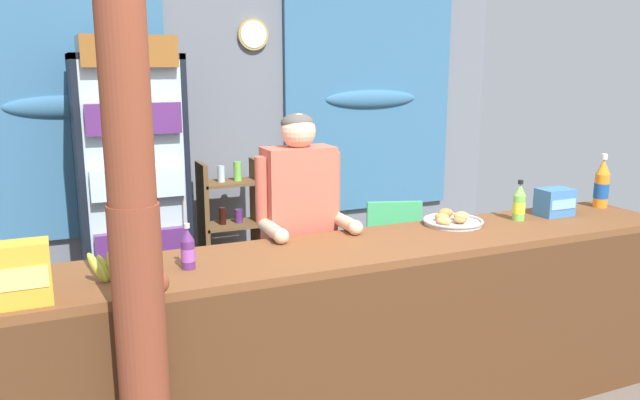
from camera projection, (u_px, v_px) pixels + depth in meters
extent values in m
plane|color=#665B51|center=(306.00, 369.00, 3.91)|extent=(7.18, 7.18, 0.00)
cube|color=slate|center=(226.00, 123.00, 5.15)|extent=(5.10, 0.12, 2.78)
cube|color=teal|center=(62.00, 91.00, 4.52)|extent=(1.49, 0.04, 2.21)
ellipsoid|color=teal|center=(64.00, 106.00, 4.53)|extent=(0.82, 0.10, 0.16)
cube|color=teal|center=(371.00, 86.00, 5.52)|extent=(1.63, 0.04, 2.21)
ellipsoid|color=teal|center=(371.00, 99.00, 5.53)|extent=(0.89, 0.10, 0.16)
cylinder|color=tan|center=(253.00, 34.00, 5.02)|extent=(0.25, 0.03, 0.25)
cylinder|color=white|center=(254.00, 34.00, 5.01)|extent=(0.21, 0.01, 0.21)
cube|color=beige|center=(323.00, 82.00, 5.34)|extent=(0.24, 0.02, 0.18)
cube|color=brown|center=(355.00, 249.00, 3.09)|extent=(3.80, 0.59, 0.04)
cube|color=#4E2E18|center=(380.00, 365.00, 2.95)|extent=(3.80, 0.04, 0.95)
cube|color=#4E2E18|center=(617.00, 290.00, 3.93)|extent=(0.08, 0.53, 0.95)
cylinder|color=brown|center=(144.00, 381.00, 2.37)|extent=(0.19, 0.19, 1.38)
cylinder|color=brown|center=(119.00, 2.00, 2.08)|extent=(0.17, 0.17, 1.38)
ellipsoid|color=brown|center=(161.00, 283.00, 2.32)|extent=(0.06, 0.05, 0.08)
cube|color=black|center=(127.00, 186.00, 4.69)|extent=(0.72, 0.04, 1.94)
cube|color=black|center=(82.00, 198.00, 4.30)|extent=(0.04, 0.63, 1.94)
cube|color=black|center=(180.00, 190.00, 4.56)|extent=(0.04, 0.63, 1.94)
cube|color=black|center=(123.00, 57.00, 4.23)|extent=(0.72, 0.63, 0.04)
cube|color=black|center=(140.00, 316.00, 4.63)|extent=(0.72, 0.63, 0.08)
cube|color=silver|center=(138.00, 195.00, 4.15)|extent=(0.66, 0.02, 1.78)
cylinder|color=#B7B7BC|center=(184.00, 199.00, 4.25)|extent=(0.02, 0.02, 0.40)
cube|color=silver|center=(136.00, 247.00, 4.51)|extent=(0.64, 0.55, 0.02)
cube|color=#56286B|center=(137.00, 237.00, 4.38)|extent=(0.60, 0.51, 0.20)
cube|color=silver|center=(132.00, 190.00, 4.42)|extent=(0.64, 0.55, 0.02)
cube|color=silver|center=(134.00, 178.00, 4.29)|extent=(0.60, 0.51, 0.20)
cube|color=silver|center=(128.00, 131.00, 4.33)|extent=(0.64, 0.55, 0.02)
cube|color=#56286B|center=(130.00, 116.00, 4.20)|extent=(0.60, 0.51, 0.20)
cube|color=silver|center=(124.00, 69.00, 4.24)|extent=(0.64, 0.55, 0.02)
cube|color=brown|center=(125.00, 52.00, 4.11)|extent=(0.60, 0.51, 0.20)
cube|color=brown|center=(204.00, 235.00, 4.87)|extent=(0.04, 0.28, 1.13)
cube|color=brown|center=(258.00, 229.00, 5.04)|extent=(0.04, 0.28, 1.13)
cube|color=brown|center=(230.00, 183.00, 4.87)|extent=(0.44, 0.28, 0.02)
cylinder|color=silver|center=(221.00, 174.00, 4.83)|extent=(0.05, 0.05, 0.13)
cylinder|color=#75C64C|center=(238.00, 171.00, 4.88)|extent=(0.06, 0.06, 0.15)
cube|color=brown|center=(231.00, 225.00, 4.94)|extent=(0.44, 0.28, 0.02)
cylinder|color=black|center=(223.00, 216.00, 4.90)|extent=(0.05, 0.05, 0.14)
cylinder|color=#56286B|center=(239.00, 216.00, 4.96)|extent=(0.06, 0.06, 0.11)
cube|color=brown|center=(232.00, 266.00, 5.02)|extent=(0.44, 0.28, 0.02)
cylinder|color=black|center=(224.00, 256.00, 4.97)|extent=(0.06, 0.06, 0.15)
cylinder|color=orange|center=(240.00, 254.00, 5.02)|extent=(0.06, 0.06, 0.16)
cube|color=#4CC675|center=(388.00, 248.00, 4.97)|extent=(0.56, 0.56, 0.04)
cube|color=#4CC675|center=(394.00, 227.00, 4.73)|extent=(0.41, 0.17, 0.40)
cylinder|color=#4CC675|center=(406.00, 266.00, 5.21)|extent=(0.04, 0.04, 0.44)
cylinder|color=#4CC675|center=(361.00, 267.00, 5.18)|extent=(0.04, 0.04, 0.44)
cylinder|color=#4CC675|center=(416.00, 281.00, 4.84)|extent=(0.04, 0.04, 0.44)
cylinder|color=#4CC675|center=(368.00, 283.00, 4.81)|extent=(0.04, 0.04, 0.44)
cube|color=#4CC675|center=(413.00, 233.00, 4.96)|extent=(0.17, 0.39, 0.03)
cube|color=#4CC675|center=(364.00, 234.00, 4.92)|extent=(0.17, 0.39, 0.03)
cylinder|color=#28282D|center=(286.00, 323.00, 3.54)|extent=(0.11, 0.11, 0.87)
cylinder|color=#28282D|center=(313.00, 318.00, 3.60)|extent=(0.11, 0.11, 0.87)
cube|color=#D15B47|center=(299.00, 198.00, 3.42)|extent=(0.38, 0.20, 0.56)
sphere|color=#DBB28E|center=(298.00, 131.00, 3.34)|extent=(0.19, 0.19, 0.19)
ellipsoid|color=#4C4742|center=(297.00, 123.00, 3.34)|extent=(0.18, 0.18, 0.10)
cylinder|color=#D15B47|center=(263.00, 190.00, 3.32)|extent=(0.08, 0.08, 0.36)
cylinder|color=#DBB28E|center=(273.00, 230.00, 3.23)|extent=(0.07, 0.26, 0.07)
sphere|color=#DBB28E|center=(281.00, 236.00, 3.11)|extent=(0.08, 0.08, 0.08)
cylinder|color=#D15B47|center=(333.00, 185.00, 3.49)|extent=(0.08, 0.08, 0.36)
cylinder|color=#DBB28E|center=(344.00, 222.00, 3.39)|extent=(0.07, 0.26, 0.07)
sphere|color=#DBB28E|center=(355.00, 228.00, 3.27)|extent=(0.08, 0.08, 0.08)
cylinder|color=orange|center=(601.00, 191.00, 3.91)|extent=(0.09, 0.09, 0.21)
cone|color=orange|center=(603.00, 167.00, 3.88)|extent=(0.09, 0.09, 0.09)
cylinder|color=white|center=(604.00, 157.00, 3.86)|extent=(0.04, 0.04, 0.03)
cylinder|color=#194C99|center=(601.00, 191.00, 3.91)|extent=(0.09, 0.09, 0.09)
cylinder|color=#75C64C|center=(519.00, 208.00, 3.58)|extent=(0.07, 0.07, 0.15)
cone|color=#75C64C|center=(520.00, 190.00, 3.56)|extent=(0.07, 0.07, 0.07)
cylinder|color=black|center=(521.00, 182.00, 3.55)|extent=(0.03, 0.03, 0.02)
cylinder|color=yellow|center=(519.00, 208.00, 3.58)|extent=(0.07, 0.07, 0.07)
cylinder|color=#56286B|center=(188.00, 255.00, 2.73)|extent=(0.06, 0.06, 0.13)
cone|color=#56286B|center=(187.00, 234.00, 2.71)|extent=(0.06, 0.06, 0.06)
cylinder|color=silver|center=(187.00, 226.00, 2.70)|extent=(0.03, 0.03, 0.02)
cylinder|color=purple|center=(188.00, 255.00, 2.73)|extent=(0.06, 0.06, 0.06)
cube|color=#3D75B7|center=(555.00, 202.00, 3.69)|extent=(0.20, 0.14, 0.16)
cube|color=#7CB5F7|center=(564.00, 204.00, 3.63)|extent=(0.18, 0.00, 0.06)
cube|color=gold|center=(20.00, 274.00, 2.31)|extent=(0.22, 0.12, 0.24)
cube|color=#FFE26D|center=(19.00, 279.00, 2.25)|extent=(0.20, 0.00, 0.08)
cylinder|color=#BCBCC1|center=(453.00, 223.00, 3.50)|extent=(0.32, 0.32, 0.02)
torus|color=#BCBCC1|center=(453.00, 221.00, 3.50)|extent=(0.34, 0.34, 0.02)
ellipsoid|color=tan|center=(461.00, 216.00, 3.52)|extent=(0.09, 0.08, 0.05)
ellipsoid|color=#B2753D|center=(445.00, 213.00, 3.59)|extent=(0.09, 0.07, 0.05)
ellipsoid|color=#C68947|center=(442.00, 217.00, 3.51)|extent=(0.08, 0.08, 0.04)
ellipsoid|color=tan|center=(444.00, 221.00, 3.41)|extent=(0.08, 0.09, 0.05)
ellipsoid|color=#B2753D|center=(459.00, 220.00, 3.46)|extent=(0.07, 0.07, 0.04)
ellipsoid|color=#B7C647|center=(97.00, 268.00, 2.54)|extent=(0.10, 0.04, 0.15)
ellipsoid|color=#B7C647|center=(105.00, 268.00, 2.56)|extent=(0.08, 0.04, 0.13)
ellipsoid|color=#B7C647|center=(112.00, 267.00, 2.56)|extent=(0.05, 0.03, 0.15)
ellipsoid|color=#B7C647|center=(120.00, 266.00, 2.58)|extent=(0.04, 0.04, 0.14)
ellipsoid|color=#B7C647|center=(127.00, 266.00, 2.59)|extent=(0.05, 0.04, 0.13)
ellipsoid|color=#B7C647|center=(134.00, 266.00, 2.61)|extent=(0.07, 0.03, 0.12)
ellipsoid|color=#B7C647|center=(142.00, 265.00, 2.61)|extent=(0.09, 0.04, 0.13)
cylinder|color=olive|center=(119.00, 250.00, 2.56)|extent=(0.02, 0.02, 0.05)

